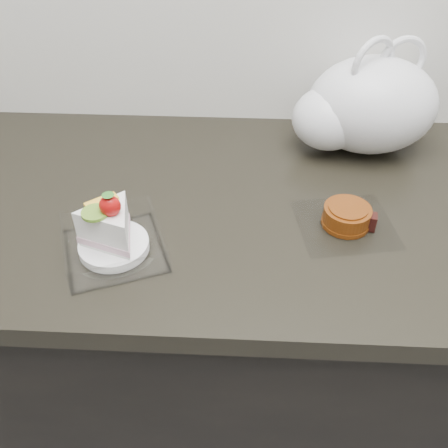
% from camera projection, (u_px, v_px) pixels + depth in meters
% --- Properties ---
extents(counter, '(2.04, 0.64, 0.90)m').
position_uv_depth(counter, '(294.00, 345.00, 1.22)').
color(counter, black).
rests_on(counter, ground).
extents(cake_tray, '(0.20, 0.20, 0.12)m').
position_uv_depth(cake_tray, '(112.00, 236.00, 0.81)').
color(cake_tray, white).
rests_on(cake_tray, counter).
extents(mooncake_wrap, '(0.19, 0.18, 0.04)m').
position_uv_depth(mooncake_wrap, '(347.00, 218.00, 0.87)').
color(mooncake_wrap, white).
rests_on(mooncake_wrap, counter).
extents(plastic_bag, '(0.34, 0.29, 0.24)m').
position_uv_depth(plastic_bag, '(364.00, 107.00, 1.01)').
color(plastic_bag, white).
rests_on(plastic_bag, counter).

